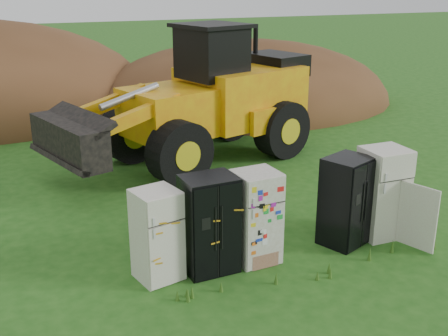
# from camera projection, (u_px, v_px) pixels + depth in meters

# --- Properties ---
(ground) EXTENTS (120.00, 120.00, 0.00)m
(ground) POSITION_uv_depth(u_px,v_px,m) (283.00, 254.00, 10.99)
(ground) COLOR #205516
(ground) RESTS_ON ground
(fridge_leftmost) EXTENTS (0.89, 0.86, 1.67)m
(fridge_leftmost) POSITION_uv_depth(u_px,v_px,m) (157.00, 235.00, 9.87)
(fridge_leftmost) COLOR silver
(fridge_leftmost) RESTS_ON ground
(fridge_black_side) EXTENTS (0.99, 0.81, 1.82)m
(fridge_black_side) POSITION_uv_depth(u_px,v_px,m) (209.00, 224.00, 10.13)
(fridge_black_side) COLOR black
(fridge_black_side) RESTS_ON ground
(fridge_sticker) EXTENTS (0.85, 0.79, 1.78)m
(fridge_sticker) POSITION_uv_depth(u_px,v_px,m) (256.00, 217.00, 10.48)
(fridge_sticker) COLOR silver
(fridge_sticker) RESTS_ON ground
(fridge_black_right) EXTENTS (1.13, 1.05, 1.81)m
(fridge_black_right) POSITION_uv_depth(u_px,v_px,m) (346.00, 201.00, 11.18)
(fridge_black_right) COLOR black
(fridge_black_right) RESTS_ON ground
(fridge_open_door) EXTENTS (0.86, 0.79, 1.89)m
(fridge_open_door) POSITION_uv_depth(u_px,v_px,m) (382.00, 193.00, 11.49)
(fridge_open_door) COLOR silver
(fridge_open_door) RESTS_ON ground
(wheel_loader) EXTENTS (8.68, 5.60, 3.90)m
(wheel_loader) POSITION_uv_depth(u_px,v_px,m) (185.00, 97.00, 15.59)
(wheel_loader) COLOR #CD710D
(wheel_loader) RESTS_ON ground
(dirt_mound_right) EXTENTS (13.09, 9.60, 5.37)m
(dirt_mound_right) POSITION_uv_depth(u_px,v_px,m) (244.00, 104.00, 23.75)
(dirt_mound_right) COLOR #492C17
(dirt_mound_right) RESTS_ON ground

